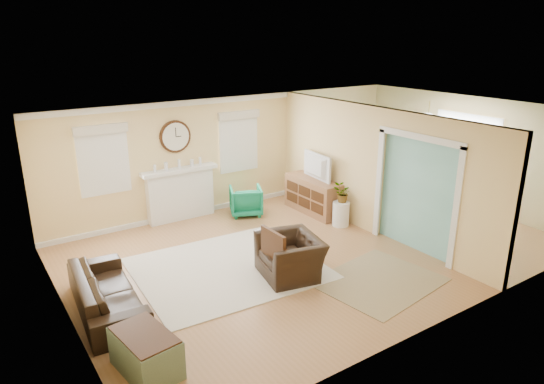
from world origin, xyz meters
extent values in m
plane|color=#9E6C41|center=(0.00, 0.00, 0.00)|extent=(9.00, 9.00, 0.00)
cube|color=#EBC789|center=(0.00, 3.00, 1.30)|extent=(9.00, 0.02, 2.60)
cube|color=#EBC789|center=(0.00, -3.00, 1.30)|extent=(9.00, 0.02, 2.60)
cube|color=#EBC789|center=(-4.50, 0.00, 1.30)|extent=(0.02, 6.00, 2.60)
cube|color=#EBC789|center=(4.50, 0.00, 1.30)|extent=(0.02, 6.00, 2.60)
cube|color=white|center=(0.00, 0.00, 2.60)|extent=(9.00, 6.00, 0.02)
cube|color=#EBC789|center=(1.50, 1.40, 1.30)|extent=(0.12, 3.20, 2.60)
cube|color=#EBC789|center=(1.50, -2.50, 1.30)|extent=(0.12, 1.00, 2.60)
cube|color=#EBC789|center=(1.50, -1.10, 2.40)|extent=(0.12, 1.80, 0.40)
cube|color=white|center=(1.43, -0.20, 1.10)|extent=(0.04, 0.12, 2.20)
cube|color=white|center=(1.43, -2.00, 1.10)|extent=(0.04, 0.12, 2.20)
cube|color=white|center=(1.43, -1.10, 2.20)|extent=(0.04, 1.92, 0.12)
cube|color=#6CAFAB|center=(1.57, 0.00, 1.30)|extent=(0.02, 6.00, 2.60)
cube|color=white|center=(-1.50, 2.88, 0.55)|extent=(1.50, 0.24, 1.10)
cube|color=white|center=(-1.50, 2.85, 1.13)|extent=(1.70, 0.30, 0.08)
cube|color=black|center=(-1.50, 2.98, 0.50)|extent=(0.85, 0.02, 0.75)
cube|color=gold|center=(-1.50, 2.87, 0.42)|extent=(0.85, 0.02, 0.62)
cylinder|color=#3F2411|center=(-1.50, 2.97, 1.85)|extent=(0.70, 0.06, 0.70)
cylinder|color=silver|center=(-1.50, 2.94, 1.85)|extent=(0.60, 0.01, 0.60)
cube|color=black|center=(-1.50, 2.93, 1.95)|extent=(0.02, 0.01, 0.20)
cube|color=black|center=(-1.44, 2.93, 1.85)|extent=(0.12, 0.01, 0.02)
cube|color=white|center=(-3.05, 2.98, 1.55)|extent=(0.90, 0.03, 1.30)
cube|color=white|center=(-3.05, 2.95, 1.55)|extent=(1.00, 0.04, 1.40)
cube|color=beige|center=(-3.05, 2.91, 2.18)|extent=(1.05, 0.10, 0.18)
cube|color=white|center=(0.05, 2.98, 1.55)|extent=(0.90, 0.03, 1.30)
cube|color=white|center=(0.05, 2.95, 1.55)|extent=(1.00, 0.04, 1.40)
cube|color=beige|center=(0.05, 2.91, 2.18)|extent=(1.05, 0.10, 0.18)
cube|color=white|center=(4.47, 0.00, 1.10)|extent=(0.03, 1.60, 2.10)
cube|color=white|center=(4.44, 0.00, 1.10)|extent=(0.03, 1.70, 2.20)
cylinder|color=gold|center=(3.00, 0.00, 2.45)|extent=(0.02, 0.02, 0.30)
sphere|color=white|center=(3.00, 0.00, 2.20)|extent=(0.30, 0.30, 0.30)
cube|color=beige|center=(-1.83, 0.17, 0.01)|extent=(3.24, 2.85, 0.02)
cube|color=#9C885C|center=(0.04, -1.65, 0.01)|extent=(2.15, 1.85, 0.01)
cube|color=gray|center=(2.72, -0.09, 0.01)|extent=(2.17, 2.72, 0.01)
imported|color=black|center=(-3.97, -0.02, 0.31)|extent=(0.98, 2.16, 0.61)
imported|color=black|center=(-1.06, -0.64, 0.35)|extent=(1.14, 1.25, 0.70)
imported|color=#218053|center=(-0.17, 2.31, 0.32)|extent=(0.92, 0.93, 0.65)
cube|color=slate|center=(-3.97, -1.66, 0.25)|extent=(0.68, 0.98, 0.51)
cube|color=#3F2411|center=(-3.97, -1.66, 0.52)|extent=(0.64, 0.93, 0.02)
cube|color=#99623B|center=(1.20, 1.57, 0.40)|extent=(0.52, 1.55, 0.80)
cube|color=#3F2411|center=(0.94, 1.10, 0.55)|extent=(0.01, 0.41, 0.22)
cube|color=#3F2411|center=(0.94, 1.10, 0.28)|extent=(0.01, 0.41, 0.22)
cube|color=#3F2411|center=(0.94, 1.57, 0.55)|extent=(0.01, 0.41, 0.22)
cube|color=#3F2411|center=(0.94, 1.57, 0.28)|extent=(0.01, 0.41, 0.22)
cube|color=#3F2411|center=(0.94, 2.03, 0.55)|extent=(0.01, 0.41, 0.22)
cube|color=#3F2411|center=(0.94, 2.03, 0.28)|extent=(0.01, 0.41, 0.22)
imported|color=black|center=(1.18, 1.57, 1.09)|extent=(0.23, 1.03, 0.59)
cylinder|color=white|center=(1.17, 0.58, 0.26)|extent=(0.36, 0.36, 0.53)
imported|color=#337F33|center=(1.17, 0.58, 0.73)|extent=(0.48, 0.47, 0.40)
imported|color=#3F2411|center=(2.72, -0.09, 0.35)|extent=(1.32, 2.08, 0.69)
cube|color=gray|center=(2.81, 1.09, 0.48)|extent=(0.52, 0.52, 0.05)
cube|color=gray|center=(2.81, 1.09, 0.74)|extent=(0.45, 0.13, 0.53)
cylinder|color=black|center=(2.96, 1.30, 0.22)|extent=(0.03, 0.03, 0.45)
cylinder|color=black|center=(3.02, 0.94, 0.22)|extent=(0.03, 0.03, 0.45)
cylinder|color=black|center=(2.61, 1.23, 0.22)|extent=(0.03, 0.03, 0.45)
cylinder|color=black|center=(2.67, 0.88, 0.22)|extent=(0.03, 0.03, 0.45)
cube|color=gray|center=(2.72, -1.21, 0.49)|extent=(0.53, 0.53, 0.05)
cube|color=gray|center=(2.72, -1.21, 0.77)|extent=(0.46, 0.12, 0.55)
cylinder|color=black|center=(2.51, -1.37, 0.23)|extent=(0.03, 0.03, 0.46)
cylinder|color=black|center=(2.57, -1.00, 0.23)|extent=(0.03, 0.03, 0.46)
cylinder|color=black|center=(2.88, -1.43, 0.23)|extent=(0.03, 0.03, 0.46)
cylinder|color=black|center=(2.94, -1.06, 0.23)|extent=(0.03, 0.03, 0.46)
cube|color=white|center=(2.07, -0.16, 0.49)|extent=(0.50, 0.50, 0.05)
cube|color=white|center=(2.07, -0.16, 0.77)|extent=(0.10, 0.46, 0.55)
cylinder|color=black|center=(1.87, 0.01, 0.23)|extent=(0.03, 0.03, 0.46)
cylinder|color=black|center=(2.24, 0.05, 0.23)|extent=(0.03, 0.03, 0.46)
cylinder|color=black|center=(1.90, -0.36, 0.23)|extent=(0.03, 0.03, 0.46)
cylinder|color=black|center=(2.27, -0.32, 0.23)|extent=(0.03, 0.03, 0.46)
cube|color=gray|center=(3.40, 0.00, 0.46)|extent=(0.52, 0.52, 0.05)
cube|color=gray|center=(3.40, 0.00, 0.72)|extent=(0.15, 0.43, 0.51)
cylinder|color=black|center=(3.61, -0.13, 0.22)|extent=(0.03, 0.03, 0.43)
cylinder|color=black|center=(3.27, -0.21, 0.22)|extent=(0.03, 0.03, 0.43)
cylinder|color=black|center=(3.53, 0.21, 0.22)|extent=(0.03, 0.03, 0.43)
cylinder|color=black|center=(3.19, 0.13, 0.22)|extent=(0.03, 0.03, 0.43)
camera|label=1|loc=(-5.48, -6.65, 3.96)|focal=32.00mm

